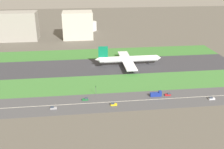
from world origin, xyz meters
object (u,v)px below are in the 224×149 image
Objects in this scene: car_3 at (53,108)px; car_0 at (168,94)px; traffic_light at (96,89)px; terminal_building at (19,26)px; fuel_tank_west at (90,26)px; airliner at (127,59)px; hangar_building at (78,25)px; car_1 at (85,99)px; truck_0 at (156,94)px; car_4 at (113,104)px; car_5 at (211,98)px.

car_0 is (82.92, 10.00, 0.00)m from car_3.
terminal_building is (-89.00, 174.01, 13.87)m from traffic_light.
car_0 is at bearing -78.14° from fuel_tank_west.
car_0 is (18.74, -68.00, -5.31)m from airliner.
fuel_tank_west is (94.35, 45.00, -11.56)m from terminal_building.
traffic_light is 0.15× the size of terminal_building.
fuel_tank_west is (35.25, 237.00, 5.68)m from car_3.
car_0 is at bearing -70.20° from hangar_building.
car_1 is 182.82m from hangar_building.
car_3 is 239.68m from fuel_tank_west.
car_1 is 0.61× the size of traffic_light.
car_3 is 193.51m from hangar_building.
airliner is at bearing 105.41° from car_0.
car_3 is 35.06m from traffic_light.
hangar_building is (-12.49, 174.01, 13.31)m from traffic_light.
truck_0 is 0.17× the size of terminal_building.
car_4 is 1.00× the size of car_5.
fuel_tank_west is at bearing 86.63° from car_1.
car_3 is 1.00× the size of car_5.
truck_0 reaches higher than car_0.
truck_0 is at bearing -72.78° from hangar_building.
car_0 is at bearing 0.00° from car_1.
traffic_light reaches higher than car_4.
hangar_building is (-46.77, 114.00, 11.37)m from airliner.
car_1 and car_3 have the same top height.
car_4 and car_0 have the same top height.
fuel_tank_west is at bearing 25.50° from terminal_building.
traffic_light is (-34.28, -60.01, -1.94)m from airliner.
car_3 is (-64.18, -78.00, -5.31)m from airliner.
truck_0 is 0.22× the size of hangar_building.
fuel_tank_west is (13.38, 227.00, 5.68)m from car_1.
airliner reaches higher than car_5.
car_4 is at bearing -27.85° from car_1.
traffic_light is 219.08m from fuel_tank_west.
airliner is at bearing -67.69° from hangar_building.
fuel_tank_west reaches higher than truck_0.
car_3 is at bearing 0.00° from car_4.
car_4 is 237.13m from fuel_tank_west.
traffic_light is at bearing -148.96° from car_3.
hangar_building reaches higher than airliner.
hangar_building reaches higher than car_4.
car_1 and car_0 have the same top height.
hangar_building is at bearing -83.05° from car_4.
hangar_building is (-56.40, 182.00, 15.93)m from truck_0.
terminal_building is (-142.02, 182.00, 17.24)m from car_0.
car_5 is 0.11× the size of hangar_building.
car_0 is 30.72m from car_5.
airliner is at bearing -106.68° from car_4.
fuel_tank_west is at bearing -98.46° from car_3.
airliner is 14.77× the size of car_0.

